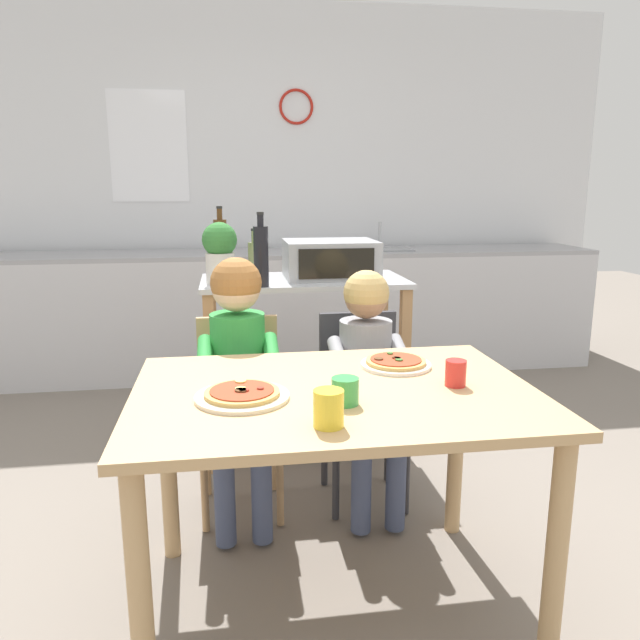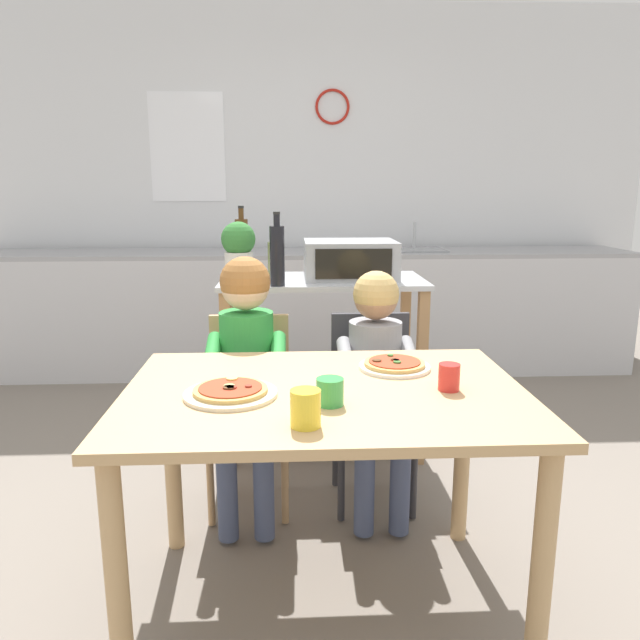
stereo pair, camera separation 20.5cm
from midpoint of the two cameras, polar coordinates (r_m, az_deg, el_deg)
ground_plane at (r=3.27m, az=1.00°, el=-12.17°), size 12.15×12.15×0.00m
back_wall_tiled at (r=4.85m, az=-0.52°, el=12.37°), size 5.37×0.14×2.70m
kitchen_counter at (r=4.53m, az=-0.23°, el=0.87°), size 4.83×0.60×1.10m
kitchen_island_cart at (r=3.11m, az=2.14°, el=-1.72°), size 1.02×0.52×0.91m
toaster_oven at (r=3.07m, az=4.76°, el=5.70°), size 0.46×0.37×0.19m
bottle_dark_olive_oil at (r=2.81m, az=-1.97°, el=6.18°), size 0.07×0.07×0.34m
bottle_squat_spirits at (r=3.12m, az=-5.51°, el=6.90°), size 0.07×0.07×0.36m
bottle_clear_vinegar at (r=3.04m, az=-2.35°, el=5.84°), size 0.07×0.07×0.25m
potted_herb_plant at (r=2.94m, az=-5.70°, el=6.61°), size 0.17×0.17×0.29m
dining_table at (r=1.90m, az=3.61°, el=-9.67°), size 1.23×0.87×0.76m
dining_chair_left at (r=2.61m, az=-4.45°, el=-7.29°), size 0.36×0.36×0.81m
dining_chair_right at (r=2.66m, az=7.15°, el=-6.99°), size 0.36×0.36×0.81m
child_in_green_shirt at (r=2.44m, az=-4.60°, el=-3.31°), size 0.32×0.42×1.07m
child_in_grey_shirt at (r=2.49m, az=7.74°, el=-4.12°), size 0.32×0.42×1.01m
pizza_plate_cream at (r=1.80m, az=-5.21°, el=-6.83°), size 0.28×0.28×0.03m
pizza_plate_white at (r=2.08m, az=9.85°, el=-4.26°), size 0.24×0.24×0.03m
drinking_cup_red at (r=1.90m, az=15.14°, el=-5.26°), size 0.07×0.07×0.08m
drinking_cup_yellow at (r=1.56m, az=2.42°, el=-8.39°), size 0.08×0.08×0.10m
drinking_cup_green at (r=1.72m, az=4.38°, el=-6.81°), size 0.08×0.08×0.08m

